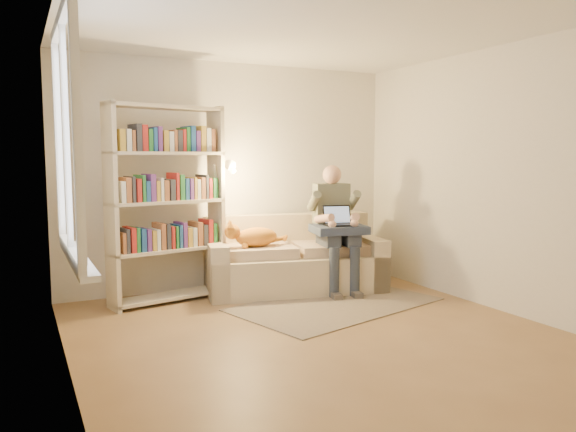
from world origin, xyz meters
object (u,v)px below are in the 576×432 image
person (335,221)px  cat (253,236)px  laptop (338,220)px  bookshelf (167,194)px  sofa (293,263)px

person → cat: 0.95m
cat → laptop: (0.87, -0.34, 0.17)m
cat → bookshelf: bearing=-175.0°
sofa → cat: 0.61m
sofa → laptop: size_ratio=5.78×
sofa → person: size_ratio=1.49×
sofa → cat: size_ratio=2.88×
person → sofa: bearing=161.3°
bookshelf → sofa: bearing=-15.1°
sofa → cat: bearing=-165.3°
sofa → person: (0.41, -0.24, 0.50)m
bookshelf → cat: bearing=-18.5°
laptop → person: bearing=85.8°
laptop → sofa: bearing=147.9°
cat → laptop: size_ratio=2.01×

